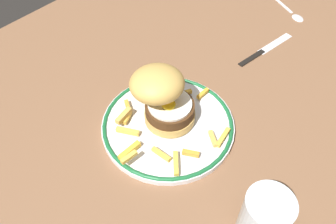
% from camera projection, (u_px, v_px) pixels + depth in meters
% --- Properties ---
extents(ground_plane, '(1.38, 1.02, 0.04)m').
position_uv_depth(ground_plane, '(162.00, 124.00, 0.71)').
color(ground_plane, brown).
extents(dinner_plate, '(0.26, 0.26, 0.02)m').
position_uv_depth(dinner_plate, '(168.00, 125.00, 0.67)').
color(dinner_plate, silver).
rests_on(dinner_plate, ground_plane).
extents(burger, '(0.14, 0.14, 0.12)m').
position_uv_depth(burger, '(163.00, 97.00, 0.63)').
color(burger, tan).
rests_on(burger, dinner_plate).
extents(fries_pile, '(0.25, 0.21, 0.03)m').
position_uv_depth(fries_pile, '(156.00, 119.00, 0.66)').
color(fries_pile, gold).
rests_on(fries_pile, dinner_plate).
extents(water_glass, '(0.07, 0.07, 0.10)m').
position_uv_depth(water_glass, '(263.00, 220.00, 0.52)').
color(water_glass, silver).
rests_on(water_glass, ground_plane).
extents(knife, '(0.18, 0.04, 0.01)m').
position_uv_depth(knife, '(262.00, 51.00, 0.83)').
color(knife, black).
rests_on(knife, ground_plane).
extents(spoon, '(0.07, 0.13, 0.01)m').
position_uv_depth(spoon, '(295.00, 14.00, 0.92)').
color(spoon, silver).
rests_on(spoon, ground_plane).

